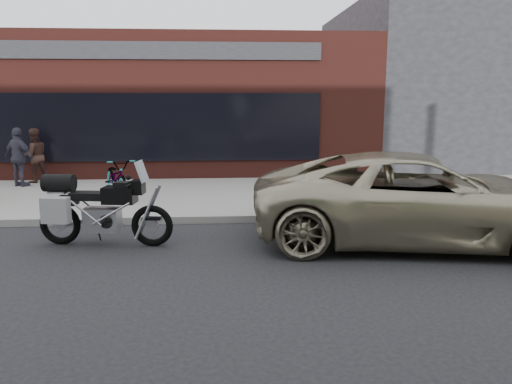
{
  "coord_description": "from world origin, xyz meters",
  "views": [
    {
      "loc": [
        0.05,
        -6.04,
        2.56
      ],
      "look_at": [
        0.67,
        2.96,
        0.85
      ],
      "focal_mm": 35.0,
      "sensor_mm": 36.0,
      "label": 1
    }
  ],
  "objects_px": {
    "minivan": "(417,198)",
    "bicycle_front": "(117,178)",
    "motorcycle": "(96,209)",
    "cafe_patron_right": "(19,157)",
    "cafe_patron_left": "(35,156)"
  },
  "relations": [
    {
      "from": "minivan",
      "to": "bicycle_front",
      "type": "distance_m",
      "value": 7.05
    },
    {
      "from": "motorcycle",
      "to": "bicycle_front",
      "type": "bearing_deg",
      "value": 103.35
    },
    {
      "from": "bicycle_front",
      "to": "cafe_patron_right",
      "type": "relative_size",
      "value": 1.15
    },
    {
      "from": "cafe_patron_left",
      "to": "cafe_patron_right",
      "type": "relative_size",
      "value": 0.96
    },
    {
      "from": "cafe_patron_left",
      "to": "cafe_patron_right",
      "type": "distance_m",
      "value": 0.67
    },
    {
      "from": "motorcycle",
      "to": "bicycle_front",
      "type": "relative_size",
      "value": 1.28
    },
    {
      "from": "cafe_patron_left",
      "to": "cafe_patron_right",
      "type": "bearing_deg",
      "value": 39.34
    },
    {
      "from": "minivan",
      "to": "cafe_patron_right",
      "type": "xyz_separation_m",
      "value": [
        -9.0,
        5.55,
        0.16
      ]
    },
    {
      "from": "cafe_patron_right",
      "to": "cafe_patron_left",
      "type": "bearing_deg",
      "value": -79.14
    },
    {
      "from": "minivan",
      "to": "cafe_patron_left",
      "type": "height_order",
      "value": "cafe_patron_left"
    },
    {
      "from": "motorcycle",
      "to": "minivan",
      "type": "bearing_deg",
      "value": 5.89
    },
    {
      "from": "bicycle_front",
      "to": "cafe_patron_left",
      "type": "distance_m",
      "value": 3.78
    },
    {
      "from": "minivan",
      "to": "cafe_patron_left",
      "type": "relative_size",
      "value": 3.71
    },
    {
      "from": "bicycle_front",
      "to": "cafe_patron_left",
      "type": "height_order",
      "value": "cafe_patron_left"
    },
    {
      "from": "minivan",
      "to": "cafe_patron_right",
      "type": "relative_size",
      "value": 3.56
    }
  ]
}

